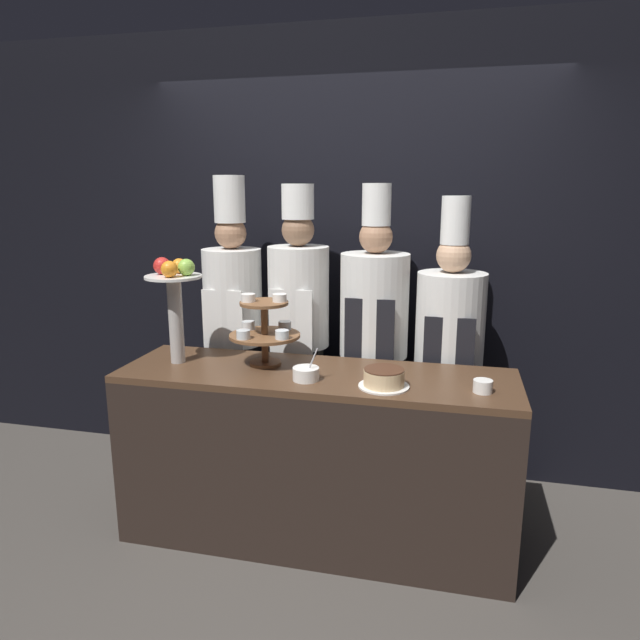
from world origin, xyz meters
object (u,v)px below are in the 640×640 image
Objects in this scene: cake_round at (384,378)px; cup_white at (483,386)px; serving_bowl_near at (306,374)px; chef_right at (449,347)px; chef_center_right at (374,333)px; chef_center_left at (299,323)px; tiered_stand at (265,328)px; fruit_pedestal at (175,291)px; chef_left at (234,320)px.

cup_white is (0.45, 0.03, -0.01)m from cake_round.
chef_right is (0.67, 0.67, -0.01)m from serving_bowl_near.
chef_right is (0.43, 0.00, -0.06)m from chef_center_right.
chef_center_right reaches higher than cup_white.
chef_center_left is 1.04× the size of chef_right.
chef_center_right is (0.51, 0.48, -0.12)m from tiered_stand.
chef_center_right is at bearing 43.09° from tiered_stand.
tiered_stand is at bearing -136.91° from chef_center_right.
chef_center_left is 1.00× the size of chef_center_right.
serving_bowl_near is (0.27, -0.19, -0.17)m from tiered_stand.
chef_center_right reaches higher than fruit_pedestal.
tiered_stand is at bearing 7.96° from fruit_pedestal.
tiered_stand is 0.20× the size of chef_left.
cake_round reaches higher than cup_white.
cup_white is 0.05× the size of chef_right.
chef_left is 0.42m from chef_center_left.
fruit_pedestal reaches higher than cup_white.
chef_center_left is at bearing -0.01° from chef_left.
chef_center_right is at bearing -180.00° from chef_right.
cake_round is at bearing -33.77° from chef_left.
tiered_stand is 1.13m from cup_white.
cake_round is 2.73× the size of cup_white.
tiered_stand is at bearing 162.50° from cake_round.
fruit_pedestal is at bearing -100.74° from chef_left.
chef_left is at bearing 146.23° from cake_round.
serving_bowl_near is 0.09× the size of chef_left.
fruit_pedestal is 0.80m from chef_center_left.
serving_bowl_near is (0.74, -0.13, -0.35)m from fruit_pedestal.
cake_round is 0.38m from serving_bowl_near.
chef_center_right is (0.46, -0.00, -0.04)m from chef_center_left.
chef_left reaches higher than chef_right.
fruit_pedestal is at bearing -133.93° from chef_center_left.
tiered_stand is 0.68× the size of fruit_pedestal.
fruit_pedestal is 1.61m from cup_white.
chef_center_left is at bearing 179.99° from chef_center_right.
chef_left is (-0.37, 0.48, -0.08)m from tiered_stand.
cup_white is 0.67m from chef_right.
cup_white is (1.57, -0.11, -0.36)m from fruit_pedestal.
tiered_stand reaches higher than cake_round.
serving_bowl_near is at bearing -35.37° from tiered_stand.
chef_left reaches higher than fruit_pedestal.
chef_right is at bearing 26.80° from tiered_stand.
chef_center_left reaches higher than chef_right.
chef_left reaches higher than tiered_stand.
serving_bowl_near is 0.09× the size of chef_right.
cup_white is at bearing -23.88° from chef_left.
chef_center_left reaches higher than fruit_pedestal.
cake_round is at bearing -17.50° from tiered_stand.
cup_white is 0.05× the size of chef_left.
chef_center_left is 0.46m from chef_center_right.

